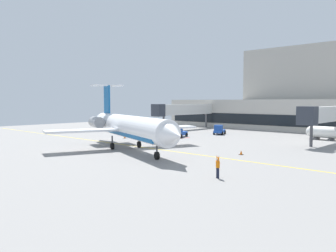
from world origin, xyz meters
The scene contains 13 objects.
ground centered at (0.00, 0.00, -0.05)m, with size 120.00×120.00×0.11m.
terminal_building centered at (4.10, 48.91, 7.50)m, with size 67.12×16.36×19.20m.
jet_bridge_west centered at (14.65, 27.70, 4.52)m, with size 2.40×23.06×5.89m.
jet_bridge_east centered at (-18.50, 29.49, 4.63)m, with size 2.40×19.55×6.00m.
regional_jet centered at (-2.97, -0.15, 3.14)m, with size 29.28×21.33×9.24m.
baggage_tug centered at (-8.09, 16.58, 0.88)m, with size 2.56×3.79×1.90m.
pushback_tractor centered at (-5.76, 25.90, 0.88)m, with size 2.99×3.91×1.92m.
fuel_tank centered at (12.80, 30.28, 1.31)m, with size 6.04×2.09×2.32m.
marshaller centered at (16.60, -6.53, 0.98)m, with size 0.75×0.52×1.93m.
safety_cone_alpha centered at (11.21, 6.15, 0.25)m, with size 0.47×0.47×0.55m.
safety_cone_bravo centered at (-13.87, 8.37, 0.25)m, with size 0.47×0.47×0.55m.
safety_cone_charlie centered at (-3.56, 5.60, 0.25)m, with size 0.47×0.47×0.55m.
safety_cone_delta centered at (-7.14, 9.63, 0.25)m, with size 0.47×0.47×0.55m.
Camera 1 is at (33.35, -30.57, 6.60)m, focal length 36.62 mm.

